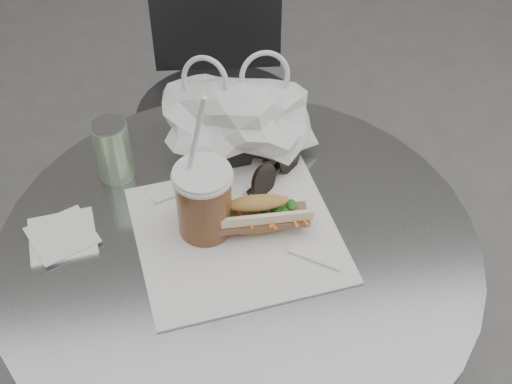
{
  "coord_description": "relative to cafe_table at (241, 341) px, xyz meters",
  "views": [
    {
      "loc": [
        -0.08,
        -0.53,
        1.59
      ],
      "look_at": [
        0.04,
        0.26,
        0.79
      ],
      "focal_mm": 50.0,
      "sensor_mm": 36.0,
      "label": 1
    }
  ],
  "objects": [
    {
      "name": "iced_coffee",
      "position": [
        -0.05,
        0.04,
        0.34
      ],
      "size": [
        0.09,
        0.09,
        0.27
      ],
      "color": "brown",
      "rests_on": "cafe_table"
    },
    {
      "name": "plastic_bag",
      "position": [
        0.03,
        0.23,
        0.34
      ],
      "size": [
        0.29,
        0.25,
        0.13
      ],
      "primitive_type": null,
      "rotation": [
        0.0,
        0.0,
        -0.25
      ],
      "color": "silver",
      "rests_on": "cafe_table"
    },
    {
      "name": "napkin_stack",
      "position": [
        -0.27,
        0.05,
        0.28
      ],
      "size": [
        0.13,
        0.13,
        0.01
      ],
      "color": "white",
      "rests_on": "cafe_table"
    },
    {
      "name": "cafe_table",
      "position": [
        0.0,
        0.0,
        0.0
      ],
      "size": [
        0.76,
        0.76,
        0.74
      ],
      "color": "slate",
      "rests_on": "ground"
    },
    {
      "name": "chair_far",
      "position": [
        0.04,
        0.68,
        -0.12
      ],
      "size": [
        0.41,
        0.43,
        0.78
      ],
      "rotation": [
        0.0,
        0.0,
        3.06
      ],
      "color": "#2C2C2F",
      "rests_on": "ground"
    },
    {
      "name": "sandwich_paper",
      "position": [
        0.0,
        0.02,
        0.28
      ],
      "size": [
        0.35,
        0.33,
        0.0
      ],
      "primitive_type": "cube",
      "rotation": [
        0.0,
        0.0,
        0.13
      ],
      "color": "white",
      "rests_on": "cafe_table"
    },
    {
      "name": "drink_can",
      "position": [
        -0.18,
        0.19,
        0.33
      ],
      "size": [
        0.06,
        0.06,
        0.11
      ],
      "color": "#689F5D",
      "rests_on": "cafe_table"
    },
    {
      "name": "sunglasses",
      "position": [
        0.08,
        0.13,
        0.3
      ],
      "size": [
        0.11,
        0.11,
        0.06
      ],
      "rotation": [
        0.0,
        0.0,
        0.77
      ],
      "color": "black",
      "rests_on": "cafe_table"
    },
    {
      "name": "banh_mi",
      "position": [
        0.03,
        0.02,
        0.31
      ],
      "size": [
        0.2,
        0.08,
        0.07
      ],
      "rotation": [
        0.0,
        0.0,
        -0.01
      ],
      "color": "gold",
      "rests_on": "sandwich_paper"
    }
  ]
}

